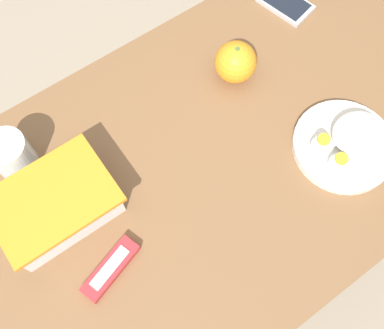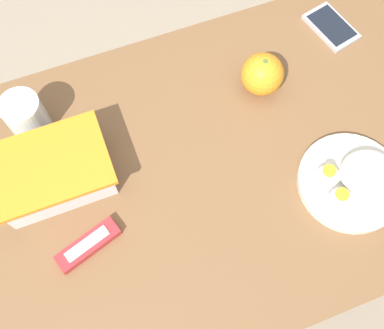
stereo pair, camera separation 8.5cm
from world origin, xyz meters
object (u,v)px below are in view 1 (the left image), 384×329
object	(u,v)px
cell_phone	(285,4)
orange_fruit	(236,62)
food_container	(57,205)
rice_plate	(347,142)
candy_bar	(111,269)
drinking_glass	(12,156)

from	to	relation	value
cell_phone	orange_fruit	bearing A→B (deg)	-158.84
food_container	rice_plate	bearing A→B (deg)	-21.80
food_container	candy_bar	bearing A→B (deg)	-82.68
food_container	orange_fruit	size ratio (longest dim) A/B	2.46
drinking_glass	orange_fruit	bearing A→B (deg)	-9.05
rice_plate	food_container	bearing A→B (deg)	158.20
orange_fruit	cell_phone	distance (m)	0.23
orange_fruit	cell_phone	size ratio (longest dim) A/B	0.66
food_container	drinking_glass	size ratio (longest dim) A/B	2.38
orange_fruit	rice_plate	xyz separation A→B (m)	(0.07, -0.26, -0.02)
rice_plate	candy_bar	xyz separation A→B (m)	(-0.51, 0.06, -0.01)
orange_fruit	food_container	bearing A→B (deg)	-173.09
cell_phone	food_container	bearing A→B (deg)	-168.33
rice_plate	candy_bar	distance (m)	0.51
food_container	candy_bar	size ratio (longest dim) A/B	1.69
candy_bar	rice_plate	bearing A→B (deg)	-6.95
rice_plate	candy_bar	world-z (taller)	rice_plate
candy_bar	food_container	bearing A→B (deg)	97.32
cell_phone	drinking_glass	world-z (taller)	drinking_glass
candy_bar	cell_phone	world-z (taller)	candy_bar
cell_phone	drinking_glass	distance (m)	0.69
rice_plate	cell_phone	size ratio (longest dim) A/B	1.51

